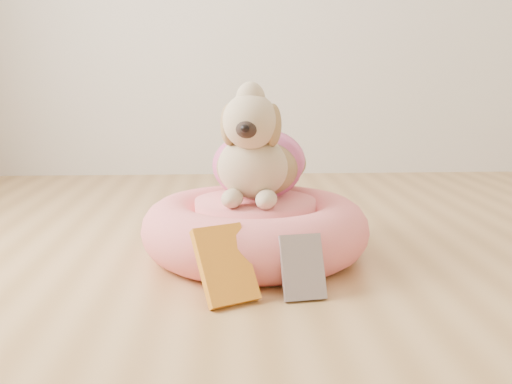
{
  "coord_description": "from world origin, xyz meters",
  "views": [
    {
      "loc": [
        -0.37,
        -1.32,
        0.58
      ],
      "look_at": [
        -0.28,
        0.48,
        0.23
      ],
      "focal_mm": 40.0,
      "sensor_mm": 36.0,
      "label": 1
    }
  ],
  "objects": [
    {
      "name": "floor",
      "position": [
        0.0,
        0.0,
        0.0
      ],
      "size": [
        4.5,
        4.5,
        0.0
      ],
      "primitive_type": "plane",
      "color": "#B4844B",
      "rests_on": "ground"
    },
    {
      "name": "pet_bed",
      "position": [
        -0.28,
        0.53,
        0.09
      ],
      "size": [
        0.75,
        0.75,
        0.19
      ],
      "color": "#F86179",
      "rests_on": "floor"
    },
    {
      "name": "dog",
      "position": [
        -0.27,
        0.57,
        0.39
      ],
      "size": [
        0.46,
        0.59,
        0.39
      ],
      "primitive_type": null,
      "rotation": [
        0.0,
        0.0,
        -0.2
      ],
      "color": "olive",
      "rests_on": "pet_bed"
    },
    {
      "name": "book_yellow",
      "position": [
        -0.38,
        0.14,
        0.1
      ],
      "size": [
        0.19,
        0.19,
        0.2
      ],
      "primitive_type": "cube",
      "rotation": [
        -0.6,
        0.0,
        0.46
      ],
      "color": "yellow",
      "rests_on": "floor"
    },
    {
      "name": "book_white",
      "position": [
        -0.17,
        0.15,
        0.08
      ],
      "size": [
        0.13,
        0.11,
        0.17
      ],
      "primitive_type": "cube",
      "rotation": [
        -0.42,
        0.0,
        0.16
      ],
      "color": "white",
      "rests_on": "floor"
    }
  ]
}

